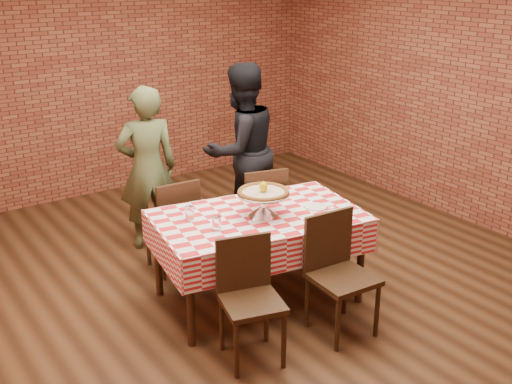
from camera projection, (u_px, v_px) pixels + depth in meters
ground at (251, 286)px, 5.35m from camera, size 6.00×6.00×0.00m
back_wall at (105, 72)px, 7.14m from camera, size 5.50×0.00×5.50m
table at (258, 258)px, 5.03m from camera, size 1.76×1.23×0.75m
tablecloth at (258, 230)px, 4.95m from camera, size 1.80×1.27×0.28m
pizza_stand at (263, 204)px, 4.85m from camera, size 0.51×0.51×0.19m
pizza at (263, 193)px, 4.81m from camera, size 0.49×0.49×0.03m
lemon at (263, 187)px, 4.80m from camera, size 0.08×0.08×0.09m
water_glass_left at (217, 224)px, 4.59m from camera, size 0.08×0.08×0.11m
water_glass_right at (189, 213)px, 4.79m from camera, size 0.08×0.08×0.11m
side_plate at (315, 207)px, 5.03m from camera, size 0.21×0.21×0.01m
sweetener_packet_a at (330, 211)px, 4.96m from camera, size 0.05×0.04×0.00m
sweetener_packet_b at (332, 208)px, 5.03m from camera, size 0.05×0.04×0.00m
condiment_caddy at (253, 192)px, 5.15m from camera, size 0.12×0.10×0.16m
chair_near_left at (252, 304)px, 4.22m from camera, size 0.49×0.49×0.88m
chair_near_right at (343, 278)px, 4.54m from camera, size 0.46×0.46×0.91m
chair_far_left at (172, 224)px, 5.52m from camera, size 0.43×0.43×0.88m
chair_far_right at (259, 210)px, 5.82m from camera, size 0.51×0.51×0.89m
diner_olive at (147, 169)px, 5.86m from camera, size 0.65×0.51×1.60m
diner_black at (241, 150)px, 6.17m from camera, size 0.88×0.71×1.75m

